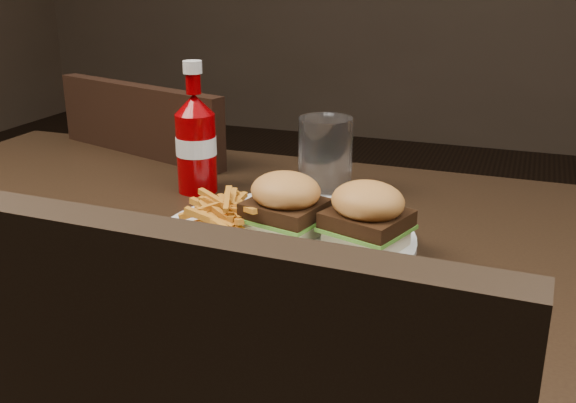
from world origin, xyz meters
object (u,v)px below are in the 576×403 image
(chair_far, at_px, (218,276))
(ketchup_bottle, at_px, (197,153))
(dining_table, at_px, (207,253))
(tumbler, at_px, (325,159))
(plate, at_px, (285,238))

(chair_far, xyz_separation_m, ketchup_bottle, (0.14, -0.33, 0.38))
(dining_table, xyz_separation_m, tumbler, (0.09, 0.22, 0.08))
(tumbler, bearing_deg, ketchup_bottle, -164.55)
(dining_table, relative_size, tumbler, 9.56)
(dining_table, distance_m, chair_far, 0.63)
(chair_far, bearing_deg, tumbler, 156.69)
(plate, distance_m, ketchup_bottle, 0.25)
(chair_far, bearing_deg, ketchup_bottle, 130.11)
(plate, relative_size, tumbler, 2.61)
(plate, bearing_deg, dining_table, -164.01)
(ketchup_bottle, relative_size, tumbler, 0.96)
(plate, relative_size, ketchup_bottle, 2.73)
(plate, height_order, tumbler, tumbler)
(plate, xyz_separation_m, tumbler, (-0.01, 0.19, 0.05))
(chair_far, distance_m, tumbler, 0.57)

